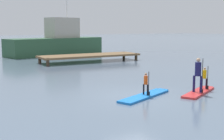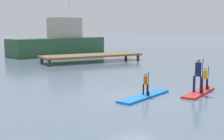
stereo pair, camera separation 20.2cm
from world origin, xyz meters
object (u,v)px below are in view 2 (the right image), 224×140
paddleboard_far (199,92)px  paddler_child_front (205,77)px  fishing_boat_white_large (60,42)px  paddler_child_solo (146,83)px  paddleboard_near (145,96)px  paddler_adult (198,73)px

paddleboard_far → paddler_child_front: (0.71, 0.33, 0.69)m
fishing_boat_white_large → paddler_child_solo: bearing=-100.0°
paddler_child_solo → paddler_child_front: paddler_child_front is taller
paddleboard_near → paddler_adult: (2.58, -0.83, 1.03)m
paddler_adult → paddler_child_front: bearing=25.7°
fishing_boat_white_large → paddler_child_front: bearing=-91.6°
paddleboard_near → paddler_adult: paddler_adult is taller
paddleboard_far → paddler_child_front: paddler_child_front is taller
paddler_child_solo → paddler_child_front: bearing=-5.6°
paddleboard_far → fishing_boat_white_large: 24.58m
paddler_child_front → fishing_boat_white_large: (0.67, 24.17, 0.75)m
paddleboard_near → paddler_child_solo: size_ratio=3.19×
fishing_boat_white_large → paddleboard_far: bearing=-93.2°
paddleboard_far → fishing_boat_white_large: size_ratio=0.26×
paddler_adult → paddler_child_front: paddler_adult is taller
paddler_child_solo → paddleboard_near: bearing=157.8°
paddleboard_far → paddler_adult: (-0.27, -0.14, 1.03)m
paddler_adult → fishing_boat_white_large: (1.65, 24.64, 0.40)m
paddleboard_near → fishing_boat_white_large: size_ratio=0.29×
paddler_child_solo → fishing_boat_white_large: fishing_boat_white_large is taller
paddleboard_far → paddleboard_near: bearing=166.5°
paddleboard_far → fishing_boat_white_large: (1.38, 24.50, 1.44)m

